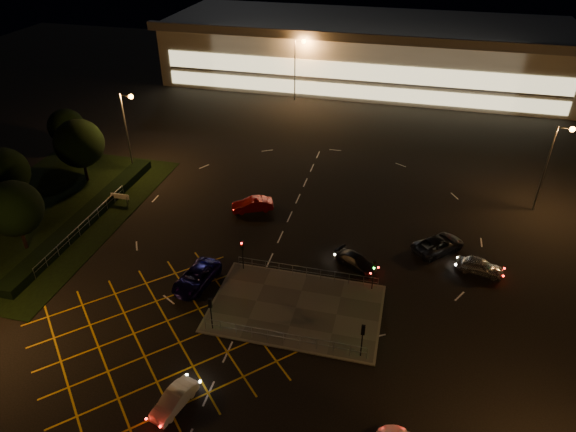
% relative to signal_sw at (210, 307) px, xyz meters
% --- Properties ---
extents(ground, '(180.00, 180.00, 0.00)m').
position_rel_signal_sw_xyz_m(ground, '(4.00, 5.99, -2.37)').
color(ground, black).
rests_on(ground, ground).
extents(pedestrian_island, '(14.00, 9.00, 0.12)m').
position_rel_signal_sw_xyz_m(pedestrian_island, '(6.00, 3.99, -2.31)').
color(pedestrian_island, '#4C4944').
rests_on(pedestrian_island, ground).
extents(grass_verge, '(18.00, 30.00, 0.08)m').
position_rel_signal_sw_xyz_m(grass_verge, '(-24.00, 11.99, -2.33)').
color(grass_verge, black).
rests_on(grass_verge, ground).
extents(hedge, '(2.00, 26.00, 1.00)m').
position_rel_signal_sw_xyz_m(hedge, '(-19.00, 11.99, -1.87)').
color(hedge, black).
rests_on(hedge, ground).
extents(supermarket, '(72.00, 26.50, 10.50)m').
position_rel_signal_sw_xyz_m(supermarket, '(4.00, 67.95, 2.95)').
color(supermarket, beige).
rests_on(supermarket, ground).
extents(streetlight_nw, '(1.78, 0.56, 10.03)m').
position_rel_signal_sw_xyz_m(streetlight_nw, '(-19.56, 23.99, 4.20)').
color(streetlight_nw, slate).
rests_on(streetlight_nw, ground).
extents(streetlight_ne, '(1.78, 0.56, 10.03)m').
position_rel_signal_sw_xyz_m(streetlight_ne, '(28.44, 25.99, 4.20)').
color(streetlight_ne, slate).
rests_on(streetlight_ne, ground).
extents(streetlight_far_left, '(1.78, 0.56, 10.03)m').
position_rel_signal_sw_xyz_m(streetlight_far_left, '(-5.56, 53.99, 4.20)').
color(streetlight_far_left, slate).
rests_on(streetlight_far_left, ground).
extents(streetlight_far_right, '(1.78, 0.56, 10.03)m').
position_rel_signal_sw_xyz_m(streetlight_far_right, '(34.44, 55.99, 4.20)').
color(streetlight_far_right, slate).
rests_on(streetlight_far_right, ground).
extents(signal_sw, '(0.28, 0.30, 3.15)m').
position_rel_signal_sw_xyz_m(signal_sw, '(0.00, 0.00, 0.00)').
color(signal_sw, black).
rests_on(signal_sw, pedestrian_island).
extents(signal_se, '(0.28, 0.30, 3.15)m').
position_rel_signal_sw_xyz_m(signal_se, '(12.00, 0.00, 0.00)').
color(signal_se, black).
rests_on(signal_se, pedestrian_island).
extents(signal_nw, '(0.28, 0.30, 3.15)m').
position_rel_signal_sw_xyz_m(signal_nw, '(0.00, 7.99, 0.00)').
color(signal_nw, black).
rests_on(signal_nw, pedestrian_island).
extents(signal_ne, '(0.28, 0.30, 3.15)m').
position_rel_signal_sw_xyz_m(signal_ne, '(12.00, 7.99, 0.00)').
color(signal_ne, black).
rests_on(signal_ne, pedestrian_island).
extents(tree_b, '(5.40, 5.40, 7.35)m').
position_rel_signal_sw_xyz_m(tree_b, '(-28.00, 11.99, 2.28)').
color(tree_b, black).
rests_on(tree_b, ground).
extents(tree_c, '(5.76, 5.76, 7.84)m').
position_rel_signal_sw_xyz_m(tree_c, '(-24.00, 19.99, 2.59)').
color(tree_c, black).
rests_on(tree_c, ground).
extents(tree_d, '(4.68, 4.68, 6.37)m').
position_rel_signal_sw_xyz_m(tree_d, '(-30.00, 25.99, 1.65)').
color(tree_d, black).
rests_on(tree_d, ground).
extents(tree_e, '(5.40, 5.40, 7.35)m').
position_rel_signal_sw_xyz_m(tree_e, '(-22.00, 5.99, 2.28)').
color(tree_e, black).
rests_on(tree_e, ground).
extents(car_queue_white, '(2.32, 4.08, 1.27)m').
position_rel_signal_sw_xyz_m(car_queue_white, '(0.14, -7.53, -1.73)').
color(car_queue_white, '#BEBEBE').
rests_on(car_queue_white, ground).
extents(car_left_blue, '(3.40, 5.81, 1.52)m').
position_rel_signal_sw_xyz_m(car_left_blue, '(-3.42, 5.00, -1.61)').
color(car_left_blue, '#0E0A41').
rests_on(car_left_blue, ground).
extents(car_far_dkgrey, '(4.60, 3.67, 1.25)m').
position_rel_signal_sw_xyz_m(car_far_dkgrey, '(10.18, 10.99, -1.74)').
color(car_far_dkgrey, black).
rests_on(car_far_dkgrey, ground).
extents(car_right_silver, '(4.47, 2.44, 1.44)m').
position_rel_signal_sw_xyz_m(car_right_silver, '(21.42, 12.91, -1.65)').
color(car_right_silver, '#A1A4A8').
rests_on(car_right_silver, ground).
extents(car_circ_red, '(4.77, 3.36, 1.49)m').
position_rel_signal_sw_xyz_m(car_circ_red, '(-2.32, 18.26, -1.62)').
color(car_circ_red, maroon).
rests_on(car_circ_red, ground).
extents(car_east_grey, '(5.70, 5.57, 1.52)m').
position_rel_signal_sw_xyz_m(car_east_grey, '(17.66, 15.50, -1.61)').
color(car_east_grey, black).
rests_on(car_east_grey, ground).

